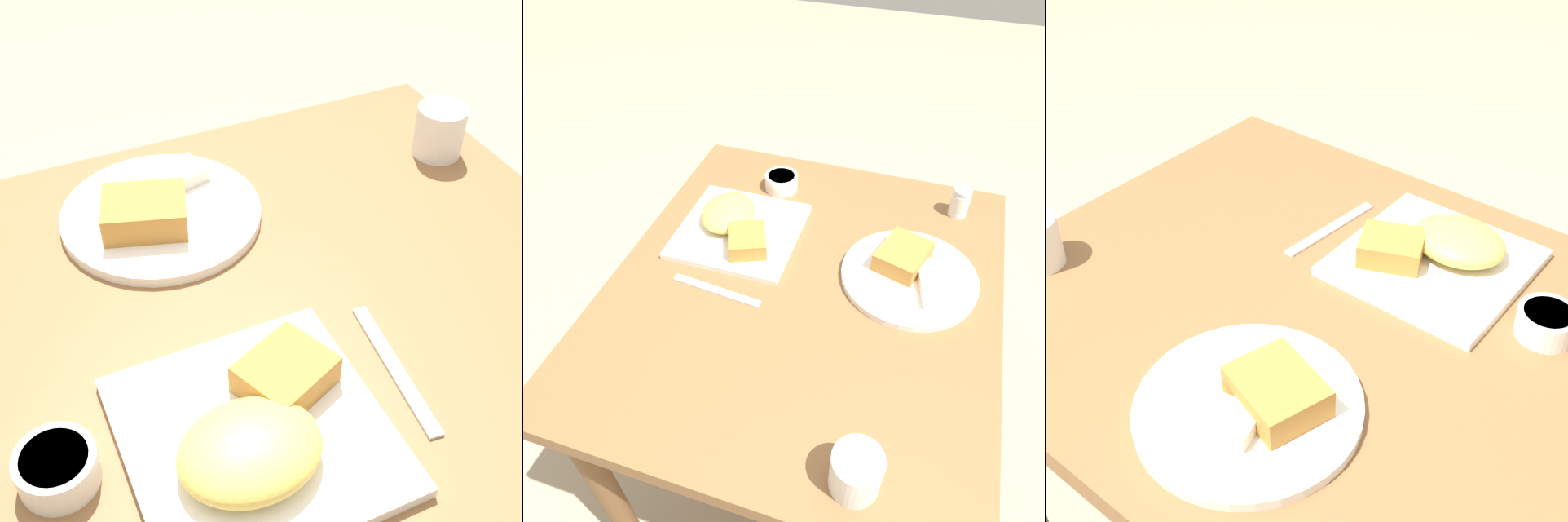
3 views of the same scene
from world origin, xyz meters
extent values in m
plane|color=gray|center=(0.00, 0.00, 0.00)|extent=(8.00, 8.00, 0.00)
cube|color=brown|center=(0.00, 0.00, 0.74)|extent=(0.85, 0.74, 0.04)
cylinder|color=brown|center=(-0.36, -0.31, 0.36)|extent=(0.05, 0.05, 0.72)
cylinder|color=brown|center=(0.36, -0.31, 0.36)|extent=(0.05, 0.05, 0.72)
cylinder|color=brown|center=(-0.36, 0.31, 0.36)|extent=(0.05, 0.05, 0.72)
cube|color=white|center=(-0.10, -0.18, 0.76)|extent=(0.25, 0.25, 0.01)
ellipsoid|color=#E5BC51|center=(-0.12, -0.21, 0.79)|extent=(0.14, 0.11, 0.04)
cube|color=#B77A33|center=(-0.05, -0.14, 0.79)|extent=(0.11, 0.10, 0.04)
cylinder|color=white|center=(-0.08, 0.19, 0.76)|extent=(0.27, 0.27, 0.01)
cube|color=#B77A33|center=(-0.10, 0.17, 0.79)|extent=(0.13, 0.11, 0.04)
cube|color=silver|center=(-0.06, 0.24, 0.78)|extent=(0.13, 0.08, 0.02)
cylinder|color=white|center=(-0.29, -0.14, 0.77)|extent=(0.08, 0.08, 0.04)
cylinder|color=beige|center=(-0.29, -0.14, 0.79)|extent=(0.06, 0.06, 0.00)
cylinder|color=white|center=(-0.32, 0.27, 0.78)|extent=(0.04, 0.04, 0.06)
cylinder|color=white|center=(-0.32, 0.27, 0.77)|extent=(0.03, 0.03, 0.03)
cylinder|color=silver|center=(-0.32, 0.27, 0.81)|extent=(0.04, 0.04, 0.01)
cube|color=silver|center=(0.07, -0.16, 0.76)|extent=(0.03, 0.19, 0.00)
cylinder|color=white|center=(0.35, 0.17, 0.79)|extent=(0.07, 0.07, 0.08)
camera|label=1|loc=(-0.27, -0.55, 1.36)|focal=50.00mm
camera|label=2|loc=(0.66, 0.17, 1.48)|focal=35.00mm
camera|label=3|loc=(-0.48, 0.59, 1.40)|focal=50.00mm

